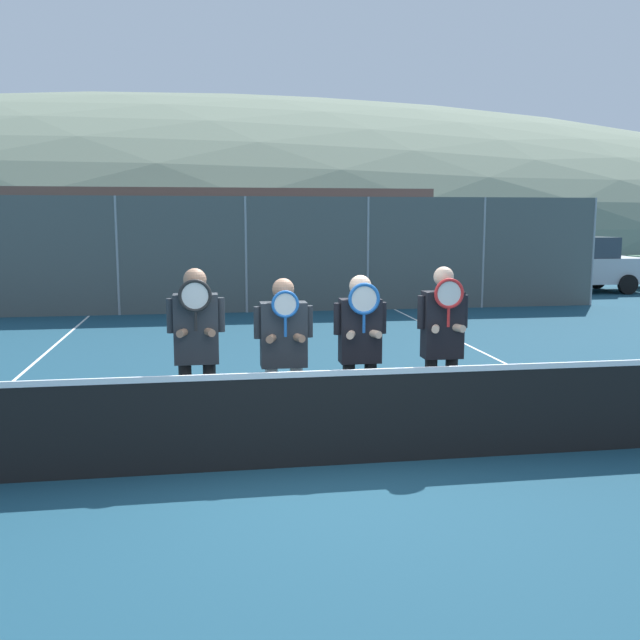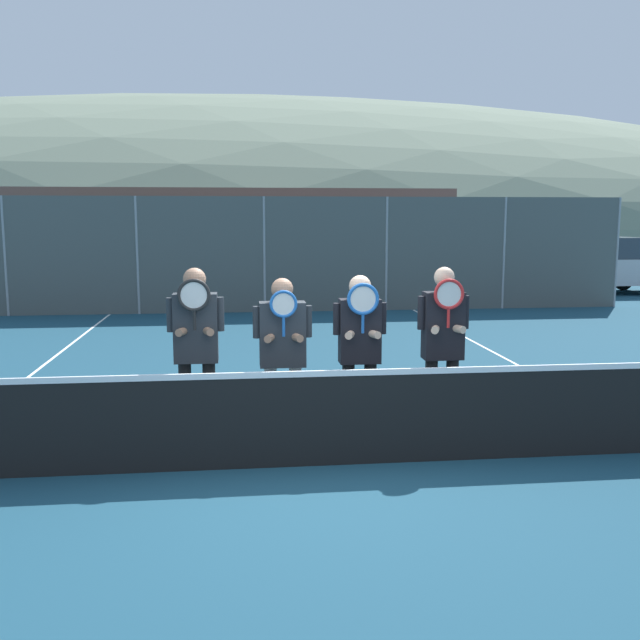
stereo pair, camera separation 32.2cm
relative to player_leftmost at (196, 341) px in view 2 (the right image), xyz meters
The scene contains 15 objects.
ground_plane 1.70m from the player_leftmost, 33.69° to the right, with size 120.00×120.00×0.00m, color navy.
hill_distant 61.50m from the player_leftmost, 88.99° to the left, with size 126.89×70.50×24.67m.
clubhouse_building 19.65m from the player_leftmost, 90.64° to the left, with size 16.31×5.50×3.29m.
fence_back 10.41m from the player_leftmost, 84.02° to the left, with size 18.32×0.06×2.82m.
tennis_net 1.44m from the player_leftmost, 33.69° to the right, with size 10.06×0.09×1.02m.
court_line_left_sideline 3.67m from the player_leftmost, 139.38° to the left, with size 0.05×16.00×0.01m, color white.
court_line_right_sideline 5.44m from the player_leftmost, 25.28° to the left, with size 0.05×16.00×0.01m, color white.
player_leftmost is the anchor object (origin of this frame).
player_center_left 0.87m from the player_leftmost, ahead, with size 0.60×0.34×1.73m.
player_center_right 1.67m from the player_leftmost, ahead, with size 0.56×0.34×1.75m.
player_rightmost 2.52m from the player_leftmost, ahead, with size 0.54×0.34×1.83m.
car_far_left 14.09m from the player_leftmost, 105.22° to the left, with size 4.03×1.97×1.86m.
car_left_of_center 13.70m from the player_leftmost, 85.08° to the left, with size 4.76×2.01×1.70m.
car_center 15.05m from the player_leftmost, 65.20° to the left, with size 4.55×1.92×1.76m.
car_right_of_center 17.60m from the player_leftmost, 50.10° to the left, with size 4.44×1.91×1.72m.
Camera 2 is at (-0.65, -6.43, 2.34)m, focal length 40.00 mm.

